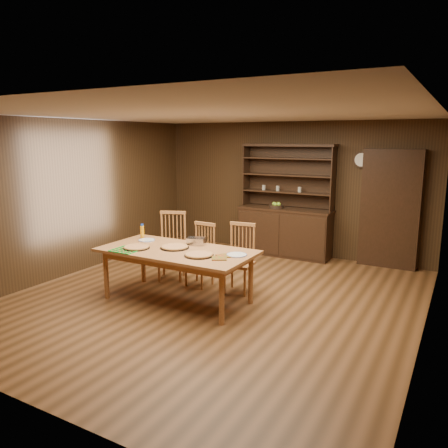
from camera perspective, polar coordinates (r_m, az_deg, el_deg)
The scene contains 20 objects.
floor at distance 6.42m, azimuth -1.27°, elevation -9.69°, with size 6.00×6.00×0.00m, color brown.
room_shell at distance 6.04m, azimuth -1.34°, elevation 4.45°, with size 6.00×6.00×6.00m.
china_hutch at distance 8.65m, azimuth 7.98°, elevation -0.20°, with size 1.84×0.52×2.17m.
doorway at distance 8.24m, azimuth 20.86°, elevation 1.82°, with size 1.00×0.18×2.10m, color black.
wall_clock at distance 8.31m, azimuth 17.54°, elevation 8.01°, with size 0.30×0.05×0.30m.
dining_table at distance 6.17m, azimuth -6.19°, elevation -3.96°, with size 2.17×1.09×0.75m.
chair_left at distance 7.24m, azimuth -6.77°, elevation -2.48°, with size 0.59×0.58×1.10m.
chair_center at distance 6.88m, azimuth -2.92°, elevation -3.70°, with size 0.43×0.41×0.99m.
chair_right at distance 6.58m, azimuth 2.13°, elevation -4.11°, with size 0.46×0.45×1.04m.
pizza_left at distance 6.30m, azimuth -11.37°, elevation -3.00°, with size 0.38×0.38×0.04m.
pizza_right at distance 5.80m, azimuth -3.29°, elevation -4.02°, with size 0.39×0.39×0.04m.
pizza_center at distance 6.23m, azimuth -6.47°, elevation -3.01°, with size 0.41×0.41×0.04m.
cooling_rack at distance 6.24m, azimuth -12.56°, elevation -3.27°, with size 0.36×0.36×0.02m, color #0DAA2B, non-canonical shape.
plate_left at distance 6.74m, azimuth -10.06°, elevation -2.08°, with size 0.25×0.25×0.02m.
plate_right at distance 5.82m, azimuth 1.67°, elevation -4.04°, with size 0.27×0.27×0.02m.
foil_dish at distance 6.40m, azimuth -3.66°, elevation -2.24°, with size 0.26×0.18×0.10m, color silver.
juice_bottle at distance 6.88m, azimuth -10.64°, elevation -0.99°, with size 0.06×0.06×0.23m.
pot_holder_a at distance 5.66m, azimuth -0.62°, elevation -4.49°, with size 0.19×0.19×0.01m, color #B12014.
pot_holder_b at distance 5.77m, azimuth 0.07°, elevation -4.18°, with size 0.19×0.19×0.01m, color #B12014.
fruit_bowl at distance 8.58m, azimuth 6.86°, elevation 2.37°, with size 0.28×0.28×0.12m.
Camera 1 is at (3.04, -5.17, 2.29)m, focal length 35.00 mm.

